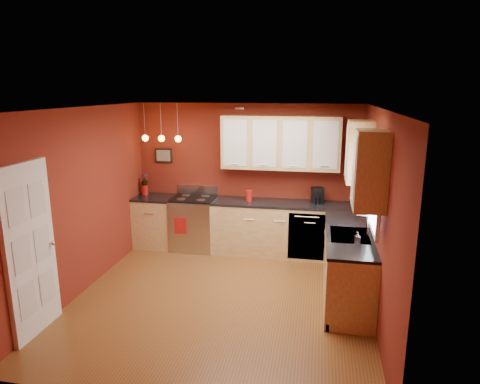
% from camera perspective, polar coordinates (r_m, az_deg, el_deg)
% --- Properties ---
extents(floor, '(4.20, 4.20, 0.00)m').
position_cam_1_polar(floor, '(6.14, -2.49, -13.96)').
color(floor, brown).
rests_on(floor, ground).
extents(ceiling, '(4.00, 4.20, 0.02)m').
position_cam_1_polar(ceiling, '(5.45, -2.78, 11.07)').
color(ceiling, silver).
rests_on(ceiling, wall_back).
extents(wall_back, '(4.00, 0.02, 2.60)m').
position_cam_1_polar(wall_back, '(7.66, 0.95, 2.00)').
color(wall_back, maroon).
rests_on(wall_back, floor).
extents(wall_front, '(4.00, 0.02, 2.60)m').
position_cam_1_polar(wall_front, '(3.76, -10.06, -10.76)').
color(wall_front, maroon).
rests_on(wall_front, floor).
extents(wall_left, '(0.02, 4.20, 2.60)m').
position_cam_1_polar(wall_left, '(6.40, -20.34, -1.17)').
color(wall_left, maroon).
rests_on(wall_left, floor).
extents(wall_right, '(0.02, 4.20, 2.60)m').
position_cam_1_polar(wall_right, '(5.56, 17.89, -3.13)').
color(wall_right, maroon).
rests_on(wall_right, floor).
extents(base_cabinets_back_left, '(0.70, 0.60, 0.90)m').
position_cam_1_polar(base_cabinets_back_left, '(8.03, -11.16, -3.98)').
color(base_cabinets_back_left, '#E9C57D').
rests_on(base_cabinets_back_left, floor).
extents(base_cabinets_back_right, '(2.54, 0.60, 0.90)m').
position_cam_1_polar(base_cabinets_back_right, '(7.50, 6.06, -5.04)').
color(base_cabinets_back_right, '#E9C57D').
rests_on(base_cabinets_back_right, floor).
extents(base_cabinets_right, '(0.60, 2.10, 0.90)m').
position_cam_1_polar(base_cabinets_right, '(6.24, 14.05, -9.35)').
color(base_cabinets_right, '#E9C57D').
rests_on(base_cabinets_right, floor).
extents(counter_back_left, '(0.70, 0.62, 0.04)m').
position_cam_1_polar(counter_back_left, '(7.90, -11.31, -0.72)').
color(counter_back_left, black).
rests_on(counter_back_left, base_cabinets_back_left).
extents(counter_back_right, '(2.54, 0.62, 0.04)m').
position_cam_1_polar(counter_back_right, '(7.37, 6.15, -1.58)').
color(counter_back_right, black).
rests_on(counter_back_right, base_cabinets_back_right).
extents(counter_right, '(0.62, 2.10, 0.04)m').
position_cam_1_polar(counter_right, '(6.07, 14.31, -5.26)').
color(counter_right, black).
rests_on(counter_right, base_cabinets_right).
extents(gas_range, '(0.76, 0.64, 1.11)m').
position_cam_1_polar(gas_range, '(7.79, -6.15, -4.11)').
color(gas_range, '#B3B2B7').
rests_on(gas_range, floor).
extents(dishwasher_front, '(0.60, 0.02, 0.80)m').
position_cam_1_polar(dishwasher_front, '(7.21, 8.82, -5.91)').
color(dishwasher_front, '#B3B2B7').
rests_on(dishwasher_front, base_cabinets_back_right).
extents(sink, '(0.50, 0.70, 0.33)m').
position_cam_1_polar(sink, '(5.93, 14.41, -5.76)').
color(sink, gray).
rests_on(sink, counter_right).
extents(window, '(0.06, 1.02, 1.22)m').
position_cam_1_polar(window, '(5.76, 17.56, 1.43)').
color(window, white).
rests_on(window, wall_right).
extents(door_left_wall, '(0.12, 0.82, 2.05)m').
position_cam_1_polar(door_left_wall, '(5.52, -26.16, -7.03)').
color(door_left_wall, white).
rests_on(door_left_wall, floor).
extents(upper_cabinets_back, '(2.00, 0.35, 0.90)m').
position_cam_1_polar(upper_cabinets_back, '(7.30, 5.41, 6.55)').
color(upper_cabinets_back, '#E9C57D').
rests_on(upper_cabinets_back, wall_back).
extents(upper_cabinets_right, '(0.35, 1.95, 0.90)m').
position_cam_1_polar(upper_cabinets_right, '(5.72, 16.23, 4.12)').
color(upper_cabinets_right, '#E9C57D').
rests_on(upper_cabinets_right, wall_right).
extents(wall_picture, '(0.32, 0.03, 0.26)m').
position_cam_1_polar(wall_picture, '(7.98, -10.14, 4.82)').
color(wall_picture, black).
rests_on(wall_picture, wall_back).
extents(pendant_lights, '(0.71, 0.11, 0.66)m').
position_cam_1_polar(pendant_lights, '(7.59, -10.42, 7.10)').
color(pendant_lights, gray).
rests_on(pendant_lights, ceiling).
extents(red_canister, '(0.12, 0.12, 0.19)m').
position_cam_1_polar(red_canister, '(7.41, 1.20, -0.49)').
color(red_canister, '#A71512').
rests_on(red_canister, counter_back_right).
extents(red_vase, '(0.11, 0.11, 0.18)m').
position_cam_1_polar(red_vase, '(8.05, -12.56, 0.28)').
color(red_vase, '#A71512').
rests_on(red_vase, counter_back_left).
extents(flowers, '(0.14, 0.14, 0.23)m').
position_cam_1_polar(flowers, '(8.01, -12.63, 1.57)').
color(flowers, '#A71512').
rests_on(flowers, red_vase).
extents(coffee_maker, '(0.23, 0.23, 0.28)m').
position_cam_1_polar(coffee_maker, '(7.36, 10.28, -0.55)').
color(coffee_maker, black).
rests_on(coffee_maker, counter_back_right).
extents(soap_pump, '(0.08, 0.08, 0.17)m').
position_cam_1_polar(soap_pump, '(5.55, 15.40, -5.99)').
color(soap_pump, silver).
rests_on(soap_pump, counter_right).
extents(dish_towel, '(0.21, 0.01, 0.29)m').
position_cam_1_polar(dish_towel, '(7.52, -7.96, -4.50)').
color(dish_towel, '#A71512').
rests_on(dish_towel, gas_range).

